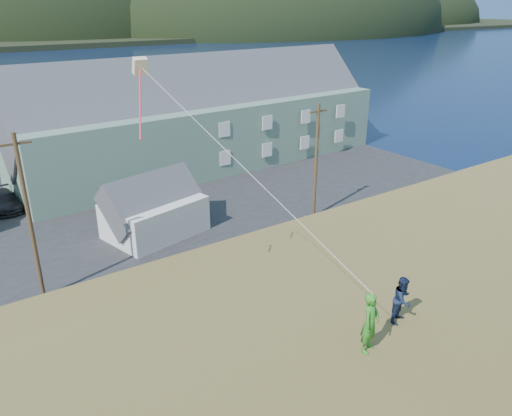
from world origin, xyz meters
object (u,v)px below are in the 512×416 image
Objects in this scene: kite_flyer_green at (370,323)px; kite_flyer_navy at (403,300)px; lodge at (205,115)px; shed_white at (154,208)px.

kite_flyer_navy is (1.80, 0.40, -0.15)m from kite_flyer_green.
lodge is 18.24m from shed_white.
lodge is 40.14m from kite_flyer_navy.
kite_flyer_green is at bearing 176.99° from kite_flyer_navy.
lodge is 22.27× the size of kite_flyer_green.
kite_flyer_green is 1.21× the size of kite_flyer_navy.
kite_flyer_navy is at bearing -7.96° from kite_flyer_green.
kite_flyer_navy is (-14.33, -37.40, 2.69)m from lodge.
lodge reaches higher than kite_flyer_navy.
kite_flyer_green reaches higher than shed_white.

